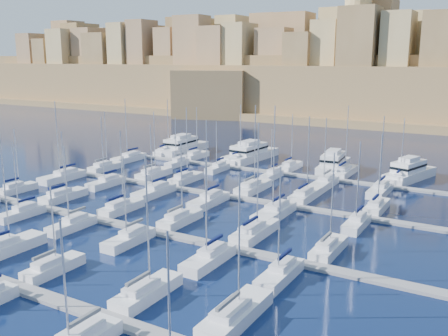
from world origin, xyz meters
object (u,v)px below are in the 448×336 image
Objects in this scene: sailboat_2 at (6,248)px; motor_yacht_c at (333,163)px; sailboat_4 at (147,292)px; motor_yacht_d at (409,172)px; motor_yacht_b at (250,153)px; motor_yacht_a at (182,146)px.

sailboat_2 reaches higher than motor_yacht_c.
sailboat_4 is 0.99× the size of motor_yacht_d.
motor_yacht_b is at bearing 90.47° from sailboat_2.
sailboat_2 is at bearing -89.53° from motor_yacht_b.
sailboat_4 is 75.11m from motor_yacht_b.
sailboat_2 is 72.16m from motor_yacht_c.
motor_yacht_a and motor_yacht_d have the same top height.
motor_yacht_d is at bearing 78.67° from sailboat_4.
motor_yacht_b is at bearing 177.40° from motor_yacht_d.
motor_yacht_a is at bearing 178.48° from motor_yacht_c.
sailboat_2 reaches higher than motor_yacht_d.
motor_yacht_d is (38.30, -1.74, 0.00)m from motor_yacht_b.
sailboat_2 is 70.42m from motor_yacht_b.
motor_yacht_d is at bearing -0.90° from motor_yacht_c.
sailboat_4 is 0.82× the size of motor_yacht_b.
motor_yacht_c is at bearing 92.07° from sailboat_4.
motor_yacht_a and motor_yacht_b have the same top height.
motor_yacht_d is (58.75, -1.38, 0.00)m from motor_yacht_a.
sailboat_4 is 0.86× the size of motor_yacht_a.
motor_yacht_c is (21.33, 68.93, 0.95)m from sailboat_2.
sailboat_2 is 1.07× the size of motor_yacht_d.
sailboat_2 is 0.88× the size of motor_yacht_b.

